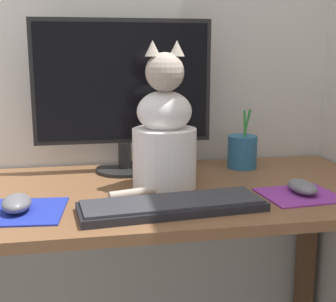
{
  "coord_description": "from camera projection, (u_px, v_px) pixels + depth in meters",
  "views": [
    {
      "loc": [
        -0.17,
        -1.15,
        1.06
      ],
      "look_at": [
        0.03,
        -0.08,
        0.83
      ],
      "focal_mm": 50.0,
      "sensor_mm": 36.0,
      "label": 1
    }
  ],
  "objects": [
    {
      "name": "computer_mouse_left",
      "position": [
        17.0,
        203.0,
        1.03
      ],
      "size": [
        0.06,
        0.1,
        0.04
      ],
      "color": "slate",
      "rests_on": "mousepad_left"
    },
    {
      "name": "computer_mouse_right",
      "position": [
        302.0,
        187.0,
        1.16
      ],
      "size": [
        0.06,
        0.11,
        0.03
      ],
      "color": "slate",
      "rests_on": "mousepad_right"
    },
    {
      "name": "desk",
      "position": [
        151.0,
        229.0,
        1.23
      ],
      "size": [
        1.24,
        0.59,
        0.72
      ],
      "color": "brown",
      "rests_on": "ground_plane"
    },
    {
      "name": "pen_cup",
      "position": [
        242.0,
        152.0,
        1.42
      ],
      "size": [
        0.09,
        0.09,
        0.18
      ],
      "color": "#286089",
      "rests_on": "desk"
    },
    {
      "name": "monitor",
      "position": [
        123.0,
        90.0,
        1.34
      ],
      "size": [
        0.51,
        0.17,
        0.44
      ],
      "color": "black",
      "rests_on": "desk"
    },
    {
      "name": "mousepad_left",
      "position": [
        16.0,
        212.0,
        1.03
      ],
      "size": [
        0.22,
        0.2,
        0.0
      ],
      "rotation": [
        0.0,
        0.0,
        -0.1
      ],
      "color": "#1E2D9E",
      "rests_on": "desk"
    },
    {
      "name": "mousepad_right",
      "position": [
        299.0,
        195.0,
        1.15
      ],
      "size": [
        0.19,
        0.17,
        0.0
      ],
      "rotation": [
        0.0,
        0.0,
        0.09
      ],
      "color": "purple",
      "rests_on": "desk"
    },
    {
      "name": "keyboard",
      "position": [
        172.0,
        206.0,
        1.04
      ],
      "size": [
        0.43,
        0.17,
        0.02
      ],
      "rotation": [
        0.0,
        0.0,
        0.09
      ],
      "color": "black",
      "rests_on": "desk"
    },
    {
      "name": "cat",
      "position": [
        164.0,
        135.0,
        1.2
      ],
      "size": [
        0.24,
        0.2,
        0.38
      ],
      "rotation": [
        0.0,
        0.0,
        -0.08
      ],
      "color": "white",
      "rests_on": "desk"
    }
  ]
}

